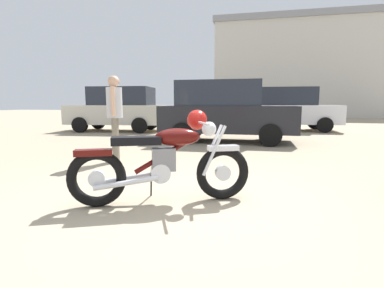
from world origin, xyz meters
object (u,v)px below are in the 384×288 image
at_px(bystander, 115,110).
at_px(dark_sedan_left, 119,109).
at_px(blue_hatchback_right, 225,111).
at_px(vintage_motorcycle, 166,160).
at_px(red_hatchback_near, 288,109).

distance_m(bystander, dark_sedan_left, 6.58).
distance_m(blue_hatchback_right, dark_sedan_left, 5.20).
height_order(vintage_motorcycle, blue_hatchback_right, blue_hatchback_right).
bearing_deg(blue_hatchback_right, dark_sedan_left, 152.69).
relative_size(dark_sedan_left, red_hatchback_near, 1.02).
xyz_separation_m(blue_hatchback_right, red_hatchback_near, (2.11, 4.19, 0.00)).
xyz_separation_m(vintage_motorcycle, red_hatchback_near, (2.11, 9.78, 0.43)).
distance_m(blue_hatchback_right, red_hatchback_near, 4.69).
xyz_separation_m(vintage_motorcycle, blue_hatchback_right, (-0.00, 5.59, 0.43)).
distance_m(vintage_motorcycle, dark_sedan_left, 9.19).
bearing_deg(red_hatchback_near, blue_hatchback_right, -120.22).
bearing_deg(blue_hatchback_right, red_hatchback_near, 62.49).
bearing_deg(vintage_motorcycle, dark_sedan_left, 96.62).
distance_m(dark_sedan_left, red_hatchback_near, 7.02).
bearing_deg(dark_sedan_left, vintage_motorcycle, 114.16).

